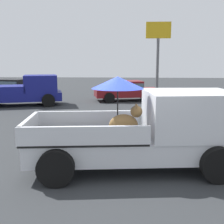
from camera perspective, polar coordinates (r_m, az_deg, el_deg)
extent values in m
plane|color=#2D3033|center=(7.21, 4.15, -11.07)|extent=(80.00, 80.00, 0.00)
cylinder|color=black|center=(8.38, 15.35, -5.50)|extent=(0.83, 0.38, 0.80)
cylinder|color=black|center=(6.64, 20.70, -9.96)|extent=(0.83, 0.38, 0.80)
cylinder|color=black|center=(8.01, -9.29, -5.98)|extent=(0.83, 0.38, 0.80)
cylinder|color=black|center=(6.17, -11.28, -11.03)|extent=(0.83, 0.38, 0.80)
cube|color=silver|center=(7.03, 4.21, -6.74)|extent=(5.18, 2.39, 0.50)
cube|color=silver|center=(7.15, 15.49, -0.27)|extent=(2.31, 2.10, 1.08)
cube|color=black|center=(6.90, -5.30, -4.65)|extent=(3.00, 2.17, 0.06)
cube|color=silver|center=(7.75, -5.07, -1.26)|extent=(2.79, 0.44, 0.40)
cube|color=silver|center=(5.96, -5.68, -4.77)|extent=(2.79, 0.44, 0.40)
cube|color=silver|center=(7.04, -16.40, -2.81)|extent=(0.32, 1.84, 0.40)
ellipsoid|color=olive|center=(6.63, 2.33, -2.66)|extent=(0.71, 0.40, 0.52)
sphere|color=olive|center=(6.60, 4.94, 0.09)|extent=(0.31, 0.31, 0.28)
cone|color=olive|center=(6.66, 4.86, 1.40)|extent=(0.10, 0.10, 0.12)
cone|color=olive|center=(6.50, 5.06, 1.18)|extent=(0.10, 0.10, 0.12)
cylinder|color=black|center=(6.71, 1.14, 0.23)|extent=(0.03, 0.03, 1.15)
cone|color=#1E33B7|center=(6.62, 1.16, 5.97)|extent=(1.37, 1.37, 0.28)
cylinder|color=black|center=(18.70, -12.82, 3.06)|extent=(0.80, 0.48, 0.76)
cylinder|color=black|center=(16.82, -12.73, 2.29)|extent=(0.80, 0.48, 0.76)
cube|color=navy|center=(17.79, -17.96, 3.02)|extent=(5.12, 3.15, 0.50)
cube|color=navy|center=(17.67, -14.20, 5.60)|extent=(2.35, 2.29, 1.00)
cube|color=navy|center=(17.86, -21.24, 4.30)|extent=(3.11, 2.53, 0.40)
cylinder|color=black|center=(20.32, 6.21, 3.66)|extent=(0.69, 0.37, 0.66)
cylinder|color=black|center=(18.64, 7.70, 3.05)|extent=(0.69, 0.37, 0.66)
cylinder|color=black|center=(19.74, -1.36, 3.53)|extent=(0.69, 0.37, 0.66)
cylinder|color=black|center=(18.02, -0.53, 2.89)|extent=(0.69, 0.37, 0.66)
cube|color=maroon|center=(19.11, 3.05, 3.96)|extent=(4.60, 2.74, 0.52)
cube|color=maroon|center=(19.04, 2.77, 5.45)|extent=(2.42, 2.06, 0.56)
cube|color=#4C606B|center=(19.04, 2.77, 5.45)|extent=(2.38, 2.12, 0.32)
cylinder|color=black|center=(22.25, -15.28, 3.92)|extent=(0.69, 0.34, 0.66)
cylinder|color=black|center=(20.75, -17.68, 3.38)|extent=(0.69, 0.34, 0.66)
cylinder|color=black|center=(23.71, -20.97, 3.97)|extent=(0.69, 0.34, 0.66)
cube|color=black|center=(22.20, -19.47, 4.26)|extent=(4.55, 2.52, 0.52)
cube|color=black|center=(22.22, -19.76, 5.54)|extent=(2.36, 1.96, 0.56)
cube|color=#4C606B|center=(22.22, -19.76, 5.54)|extent=(2.31, 2.02, 0.32)
cylinder|color=#59595B|center=(16.67, 9.11, 7.77)|extent=(0.16, 0.16, 3.90)
cube|color=gold|center=(16.75, 9.35, 15.99)|extent=(1.40, 0.12, 0.90)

